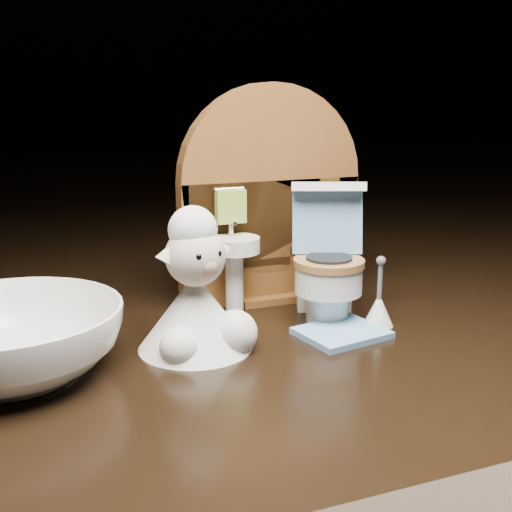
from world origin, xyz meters
The scene contains 6 objects.
backdrop_panel centered at (0.00, 0.06, 0.07)m, with size 0.13×0.05×0.15m.
toy_toilet centered at (0.02, 0.02, 0.03)m, with size 0.05×0.06×0.09m.
bath_mat centered at (0.01, -0.02, 0.00)m, with size 0.05×0.04×0.00m, color #6699CC.
toilet_brush centered at (0.04, -0.01, 0.01)m, with size 0.02×0.02×0.05m.
plush_lamb centered at (-0.07, -0.01, 0.03)m, with size 0.07×0.07×0.09m.
ceramic_bowl centered at (-0.18, -0.01, 0.02)m, with size 0.12×0.12×0.04m, color white.
Camera 1 is at (-0.17, -0.34, 0.14)m, focal length 45.00 mm.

